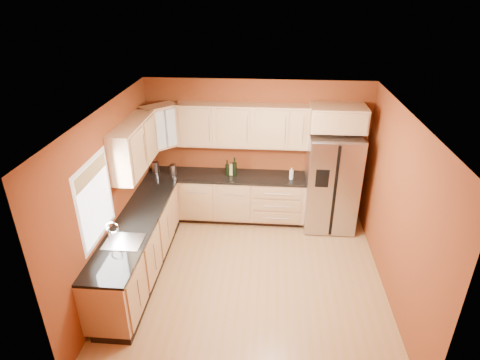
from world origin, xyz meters
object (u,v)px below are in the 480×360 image
object	(u,v)px
wine_bottle_a	(227,168)
knife_block	(233,169)
canister_left	(173,170)
soap_dispenser	(291,174)
refrigerator	(331,182)

from	to	relation	value
wine_bottle_a	knife_block	distance (m)	0.12
canister_left	soap_dispenser	size ratio (longest dim) A/B	0.94
canister_left	soap_dispenser	world-z (taller)	soap_dispenser
wine_bottle_a	knife_block	xyz separation A→B (m)	(0.10, 0.06, -0.05)
canister_left	refrigerator	bearing A→B (deg)	0.00
wine_bottle_a	soap_dispenser	distance (m)	1.15
canister_left	soap_dispenser	distance (m)	2.13
knife_block	soap_dispenser	size ratio (longest dim) A/B	0.98
refrigerator	knife_block	world-z (taller)	refrigerator
knife_block	wine_bottle_a	bearing A→B (deg)	-143.78
refrigerator	canister_left	distance (m)	2.85
wine_bottle_a	soap_dispenser	size ratio (longest dim) A/B	1.43
knife_block	canister_left	bearing A→B (deg)	-170.99
knife_block	soap_dispenser	world-z (taller)	soap_dispenser
refrigerator	wine_bottle_a	world-z (taller)	refrigerator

